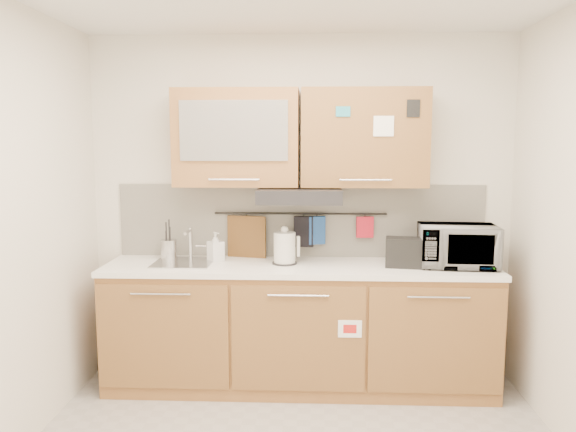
{
  "coord_description": "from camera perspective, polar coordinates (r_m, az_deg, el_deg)",
  "views": [
    {
      "loc": [
        0.09,
        -2.79,
        1.8
      ],
      "look_at": [
        -0.08,
        1.05,
        1.29
      ],
      "focal_mm": 35.0,
      "sensor_mm": 36.0,
      "label": 1
    }
  ],
  "objects": [
    {
      "name": "sink",
      "position": [
        4.2,
        -10.54,
        -4.66
      ],
      "size": [
        0.42,
        0.4,
        0.26
      ],
      "color": "silver",
      "rests_on": "countertop"
    },
    {
      "name": "wall_back",
      "position": [
        4.32,
        1.26,
        0.86
      ],
      "size": [
        3.2,
        0.0,
        3.2
      ],
      "primitive_type": "plane",
      "rotation": [
        1.57,
        0.0,
        0.0
      ],
      "color": "silver",
      "rests_on": "ground"
    },
    {
      "name": "base_cabinet",
      "position": [
        4.22,
        1.14,
        -11.79
      ],
      "size": [
        2.8,
        0.64,
        0.88
      ],
      "color": "olive",
      "rests_on": "floor"
    },
    {
      "name": "countertop",
      "position": [
        4.08,
        1.15,
        -5.23
      ],
      "size": [
        2.82,
        0.62,
        0.04
      ],
      "primitive_type": "cube",
      "color": "white",
      "rests_on": "base_cabinet"
    },
    {
      "name": "oven_mitt",
      "position": [
        4.28,
        2.94,
        -1.46
      ],
      "size": [
        0.13,
        0.07,
        0.21
      ],
      "primitive_type": "cube",
      "rotation": [
        0.0,
        0.0,
        0.3
      ],
      "color": "#204B97",
      "rests_on": "utensil_rail"
    },
    {
      "name": "utensil_crock",
      "position": [
        4.32,
        -11.99,
        -3.34
      ],
      "size": [
        0.12,
        0.12,
        0.31
      ],
      "rotation": [
        0.0,
        0.0,
        0.0
      ],
      "color": "#ADAEB1",
      "rests_on": "countertop"
    },
    {
      "name": "kettle",
      "position": [
        4.08,
        -0.33,
        -3.35
      ],
      "size": [
        0.21,
        0.19,
        0.28
      ],
      "rotation": [
        0.0,
        0.0,
        0.23
      ],
      "color": "silver",
      "rests_on": "countertop"
    },
    {
      "name": "utensil_rail",
      "position": [
        4.28,
        1.25,
        0.25
      ],
      "size": [
        1.3,
        0.02,
        0.02
      ],
      "primitive_type": "cylinder",
      "rotation": [
        0.0,
        1.57,
        0.0
      ],
      "color": "black",
      "rests_on": "backsplash"
    },
    {
      "name": "range_hood",
      "position": [
        4.06,
        1.19,
        2.13
      ],
      "size": [
        0.6,
        0.46,
        0.1
      ],
      "primitive_type": "cube",
      "color": "black",
      "rests_on": "upper_cabinets"
    },
    {
      "name": "soap_bottle",
      "position": [
        4.21,
        -7.36,
        -3.09
      ],
      "size": [
        0.14,
        0.14,
        0.22
      ],
      "primitive_type": "imported",
      "rotation": [
        0.0,
        0.0,
        0.71
      ],
      "color": "#999999",
      "rests_on": "countertop"
    },
    {
      "name": "dark_pouch",
      "position": [
        4.28,
        1.61,
        -1.59
      ],
      "size": [
        0.15,
        0.06,
        0.23
      ],
      "primitive_type": "cube",
      "rotation": [
        0.0,
        0.0,
        -0.14
      ],
      "color": "black",
      "rests_on": "utensil_rail"
    },
    {
      "name": "toaster",
      "position": [
        4.07,
        11.83,
        -3.61
      ],
      "size": [
        0.29,
        0.2,
        0.21
      ],
      "rotation": [
        0.0,
        0.0,
        -0.16
      ],
      "color": "black",
      "rests_on": "countertop"
    },
    {
      "name": "microwave",
      "position": [
        4.17,
        16.84,
        -2.93
      ],
      "size": [
        0.56,
        0.39,
        0.3
      ],
      "primitive_type": "imported",
      "rotation": [
        0.0,
        0.0,
        -0.06
      ],
      "color": "#999999",
      "rests_on": "countertop"
    },
    {
      "name": "cutting_board",
      "position": [
        4.32,
        -4.23,
        -2.46
      ],
      "size": [
        0.3,
        0.08,
        0.37
      ],
      "primitive_type": "cube",
      "rotation": [
        0.0,
        0.0,
        -0.2
      ],
      "color": "brown",
      "rests_on": "utensil_rail"
    },
    {
      "name": "pot_holder",
      "position": [
        4.29,
        7.82,
        -1.13
      ],
      "size": [
        0.13,
        0.03,
        0.16
      ],
      "primitive_type": "cube",
      "rotation": [
        0.0,
        0.0,
        0.11
      ],
      "color": "#B41829",
      "rests_on": "utensil_rail"
    },
    {
      "name": "upper_cabinets",
      "position": [
        4.11,
        1.16,
        7.93
      ],
      "size": [
        1.82,
        0.37,
        0.7
      ],
      "color": "olive",
      "rests_on": "wall_back"
    },
    {
      "name": "backsplash",
      "position": [
        4.32,
        1.26,
        -0.47
      ],
      "size": [
        2.8,
        0.02,
        0.56
      ],
      "primitive_type": "cube",
      "color": "silver",
      "rests_on": "countertop"
    }
  ]
}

